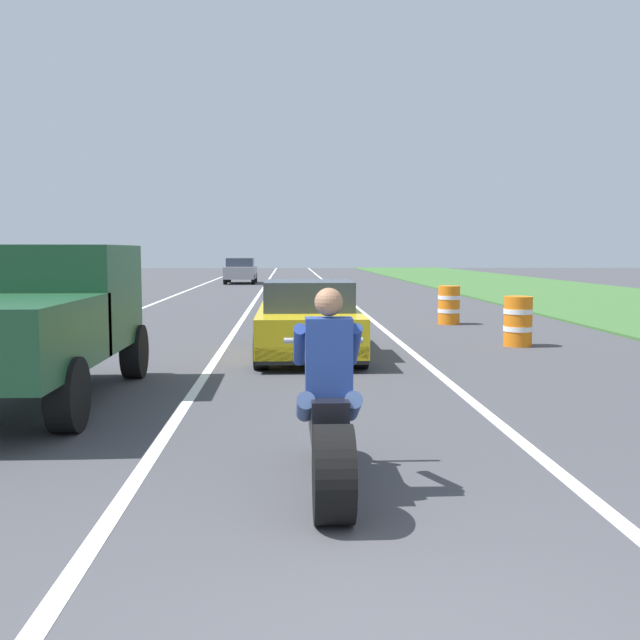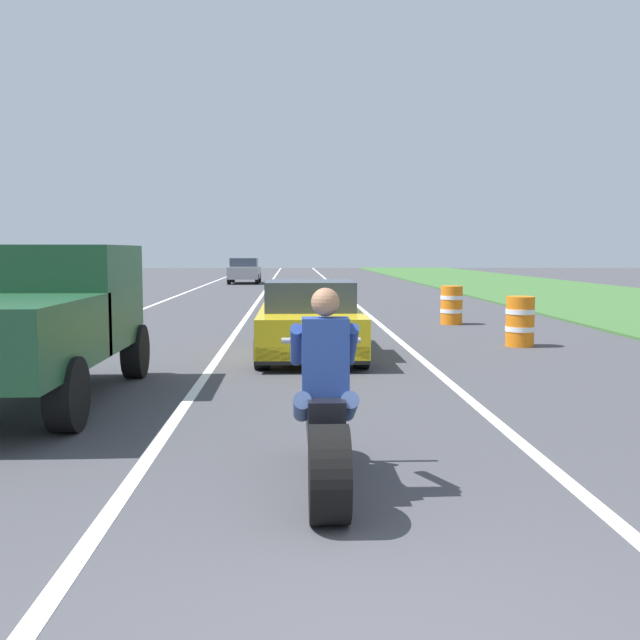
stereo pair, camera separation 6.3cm
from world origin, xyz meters
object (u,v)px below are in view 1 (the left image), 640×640
(sports_car_yellow, at_px, (308,321))
(distant_car_far_ahead, at_px, (241,270))
(motorcycle_with_rider, at_px, (329,420))
(pickup_truck_left_lane_dark_green, at_px, (34,315))
(construction_barrel_mid, at_px, (449,305))
(construction_barrel_nearest, at_px, (518,321))

(sports_car_yellow, bearing_deg, distant_car_far_ahead, 95.95)
(motorcycle_with_rider, height_order, sports_car_yellow, motorcycle_with_rider)
(sports_car_yellow, bearing_deg, pickup_truck_left_lane_dark_green, -131.78)
(construction_barrel_mid, bearing_deg, distant_car_far_ahead, 105.82)
(distant_car_far_ahead, bearing_deg, motorcycle_with_rider, -85.33)
(motorcycle_with_rider, bearing_deg, distant_car_far_ahead, 94.67)
(pickup_truck_left_lane_dark_green, bearing_deg, construction_barrel_nearest, 33.38)
(motorcycle_with_rider, bearing_deg, sports_car_yellow, 89.59)
(sports_car_yellow, bearing_deg, motorcycle_with_rider, -90.41)
(construction_barrel_nearest, bearing_deg, construction_barrel_mid, 95.23)
(pickup_truck_left_lane_dark_green, xyz_separation_m, construction_barrel_nearest, (7.79, 5.13, -0.60))
(motorcycle_with_rider, xyz_separation_m, construction_barrel_mid, (3.89, 13.29, -0.09))
(motorcycle_with_rider, distance_m, pickup_truck_left_lane_dark_green, 5.11)
(motorcycle_with_rider, xyz_separation_m, pickup_truck_left_lane_dark_green, (-3.49, 3.70, 0.51))
(sports_car_yellow, height_order, construction_barrel_mid, sports_car_yellow)
(sports_car_yellow, xyz_separation_m, construction_barrel_mid, (3.83, 5.62, -0.13))
(sports_car_yellow, relative_size, pickup_truck_left_lane_dark_green, 0.90)
(pickup_truck_left_lane_dark_green, relative_size, construction_barrel_nearest, 4.80)
(motorcycle_with_rider, relative_size, pickup_truck_left_lane_dark_green, 0.46)
(motorcycle_with_rider, height_order, construction_barrel_nearest, motorcycle_with_rider)
(pickup_truck_left_lane_dark_green, distance_m, construction_barrel_mid, 12.11)
(motorcycle_with_rider, relative_size, sports_car_yellow, 0.51)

